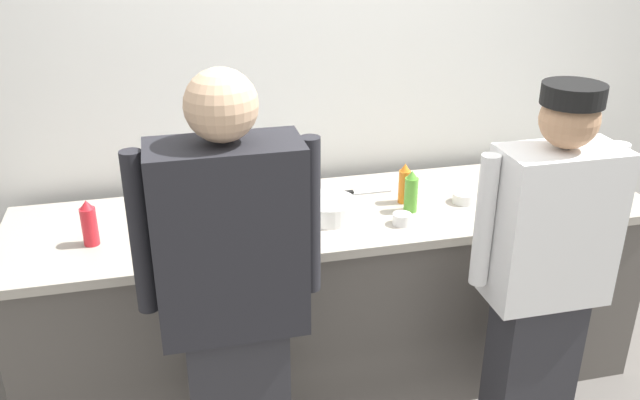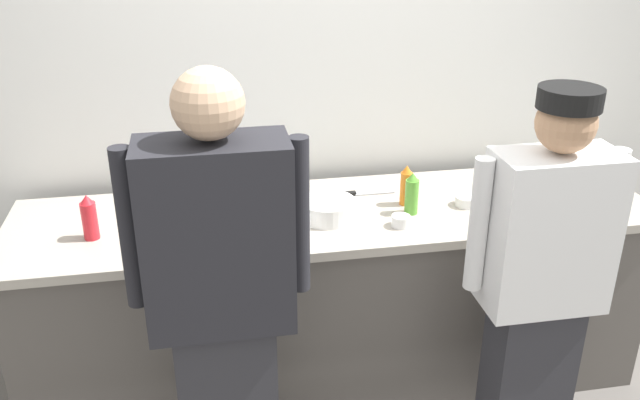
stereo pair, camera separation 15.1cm
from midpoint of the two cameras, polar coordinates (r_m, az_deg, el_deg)
wall_back at (r=3.31m, az=1.05°, el=10.91°), size 4.51×0.10×2.84m
prep_counter at (r=3.23m, az=2.69°, el=-8.16°), size 2.88×0.75×0.91m
chef_near_left at (r=2.35m, az=-6.48°, el=-8.57°), size 0.63×0.24×1.73m
chef_center at (r=2.72m, az=19.72°, el=-6.59°), size 0.59×0.24×1.61m
plate_stack_front at (r=2.93m, az=2.09°, el=-0.78°), size 0.25×0.25×0.08m
mixing_bowl_steel at (r=3.31m, az=20.13°, el=1.08°), size 0.36×0.36×0.12m
sheet_tray at (r=2.95m, az=-7.07°, el=-1.40°), size 0.57×0.36×0.02m
squeeze_bottle_primary at (r=2.86m, az=-17.52°, el=-1.47°), size 0.06×0.06×0.19m
squeeze_bottle_secondary at (r=2.99m, az=9.21°, el=0.49°), size 0.06×0.06×0.19m
squeeze_bottle_spare at (r=3.07m, az=8.69°, el=1.18°), size 0.05×0.05×0.19m
ramekin_red_sauce at (r=3.12m, az=-1.20°, el=0.61°), size 0.10×0.10×0.05m
ramekin_yellow_sauce at (r=3.14m, az=13.63°, el=-0.05°), size 0.10×0.10×0.05m
ramekin_orange_sauce at (r=2.89m, az=8.34°, el=-1.75°), size 0.08×0.08×0.05m
deli_cup at (r=2.77m, az=-0.20°, el=-2.15°), size 0.09×0.09×0.10m
chefs_knife at (r=3.18m, az=4.82°, el=0.57°), size 0.28×0.03×0.02m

